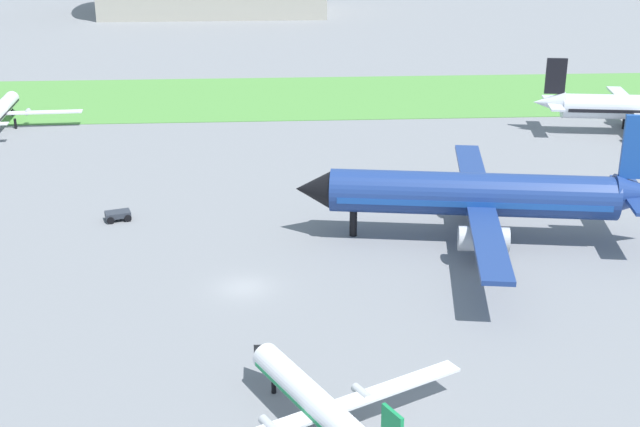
% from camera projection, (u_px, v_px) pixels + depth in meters
% --- Properties ---
extents(ground_plane, '(600.00, 600.00, 0.00)m').
position_uv_depth(ground_plane, '(244.00, 288.00, 70.66)').
color(ground_plane, gray).
extents(grass_taxiway_strip, '(360.00, 28.00, 0.08)m').
position_uv_depth(grass_taxiway_strip, '(253.00, 98.00, 132.25)').
color(grass_taxiway_strip, '#549342').
rests_on(grass_taxiway_strip, ground_plane).
extents(airplane_taxiing_turboprop, '(21.70, 18.58, 6.50)m').
position_uv_depth(airplane_taxiing_turboprop, '(0.00, 111.00, 115.43)').
color(airplane_taxiing_turboprop, white).
rests_on(airplane_taxiing_turboprop, ground_plane).
extents(airplane_midfield_jet, '(34.13, 34.66, 12.28)m').
position_uv_depth(airplane_midfield_jet, '(479.00, 195.00, 78.46)').
color(airplane_midfield_jet, navy).
rests_on(airplane_midfield_jet, ground_plane).
extents(airplane_parked_jet_far, '(27.48, 27.91, 9.89)m').
position_uv_depth(airplane_parked_jet_far, '(639.00, 108.00, 112.18)').
color(airplane_parked_jet_far, silver).
rests_on(airplane_parked_jet_far, ground_plane).
extents(airplane_foreground_turboprop, '(18.54, 16.14, 6.09)m').
position_uv_depth(airplane_foreground_turboprop, '(321.00, 408.00, 50.68)').
color(airplane_foreground_turboprop, white).
rests_on(airplane_foreground_turboprop, ground_plane).
extents(baggage_cart_near_gate, '(2.80, 2.39, 0.90)m').
position_uv_depth(baggage_cart_near_gate, '(118.00, 215.00, 84.50)').
color(baggage_cart_near_gate, '#2D333D').
rests_on(baggage_cart_near_gate, ground_plane).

